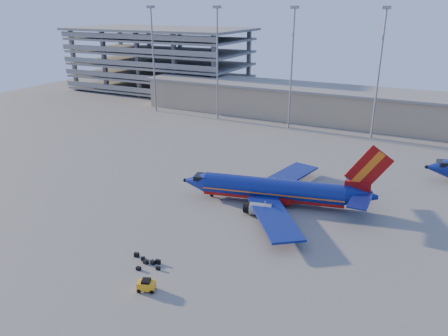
% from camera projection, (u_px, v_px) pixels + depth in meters
% --- Properties ---
extents(ground, '(220.00, 220.00, 0.00)m').
position_uv_depth(ground, '(224.00, 200.00, 68.73)').
color(ground, slate).
rests_on(ground, ground).
extents(terminal_building, '(122.00, 16.00, 8.50)m').
position_uv_depth(terminal_building, '(360.00, 107.00, 111.53)').
color(terminal_building, gray).
rests_on(terminal_building, ground).
extents(parking_garage, '(62.00, 32.00, 21.40)m').
position_uv_depth(parking_garage, '(161.00, 57.00, 152.61)').
color(parking_garage, slate).
rests_on(parking_garage, ground).
extents(light_mast_row, '(101.60, 1.60, 28.65)m').
position_uv_depth(light_mast_row, '(334.00, 58.00, 98.94)').
color(light_mast_row, gray).
rests_on(light_mast_row, ground).
extents(aircraft_main, '(30.87, 29.38, 10.58)m').
position_uv_depth(aircraft_main, '(278.00, 190.00, 66.63)').
color(aircraft_main, navy).
rests_on(aircraft_main, ground).
extents(baggage_tug, '(2.17, 1.73, 1.36)m').
position_uv_depth(baggage_tug, '(146.00, 285.00, 46.71)').
color(baggage_tug, '#FEA716').
rests_on(baggage_tug, ground).
extents(luggage_pile, '(4.55, 2.65, 0.55)m').
position_uv_depth(luggage_pile, '(147.00, 262.00, 51.79)').
color(luggage_pile, black).
rests_on(luggage_pile, ground).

